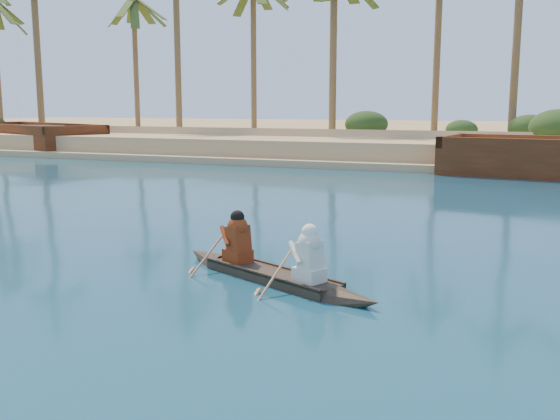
% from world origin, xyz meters
% --- Properties ---
extents(canoe, '(4.76, 2.64, 1.36)m').
position_xyz_m(canoe, '(-7.67, 2.32, 0.26)').
color(canoe, '#372B1E').
rests_on(canoe, ground).
extents(barge_left, '(14.12, 9.27, 2.24)m').
position_xyz_m(barge_left, '(-36.46, 27.00, 0.78)').
color(barge_left, '#612B14').
rests_on(barge_left, ground).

